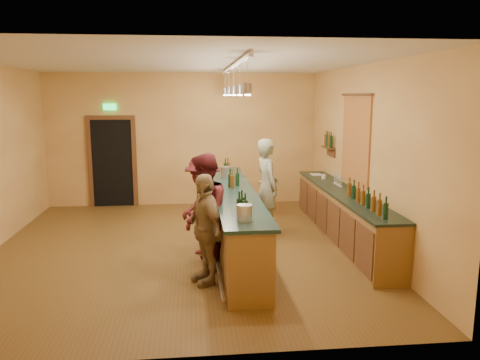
{
  "coord_description": "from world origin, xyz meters",
  "views": [
    {
      "loc": [
        0.22,
        -7.96,
        2.66
      ],
      "look_at": [
        1.06,
        0.2,
        1.18
      ],
      "focal_mm": 35.0,
      "sensor_mm": 36.0,
      "label": 1
    }
  ],
  "objects": [
    {
      "name": "floor",
      "position": [
        0.0,
        0.0,
        0.0
      ],
      "size": [
        7.0,
        7.0,
        0.0
      ],
      "primitive_type": "plane",
      "color": "brown",
      "rests_on": "ground"
    },
    {
      "name": "back_counter",
      "position": [
        2.97,
        0.18,
        0.49
      ],
      "size": [
        0.6,
        4.55,
        1.27
      ],
      "color": "brown",
      "rests_on": "floor"
    },
    {
      "name": "wall_front",
      "position": [
        0.0,
        -3.5,
        1.6
      ],
      "size": [
        6.5,
        0.02,
        3.2
      ],
      "primitive_type": "cube",
      "color": "#B37A43",
      "rests_on": "floor"
    },
    {
      "name": "tasting_bar",
      "position": [
        0.93,
        -0.0,
        0.61
      ],
      "size": [
        0.73,
        5.1,
        1.38
      ],
      "color": "brown",
      "rests_on": "floor"
    },
    {
      "name": "customer_b",
      "position": [
        0.38,
        -1.54,
        0.8
      ],
      "size": [
        0.71,
        1.01,
        1.59
      ],
      "primitive_type": "imported",
      "rotation": [
        0.0,
        0.0,
        -1.19
      ],
      "color": "#997A51",
      "rests_on": "floor"
    },
    {
      "name": "bar_stool",
      "position": [
        1.86,
        2.2,
        0.63
      ],
      "size": [
        0.38,
        0.38,
        0.78
      ],
      "rotation": [
        0.0,
        0.0,
        0.17
      ],
      "color": "olive",
      "rests_on": "floor"
    },
    {
      "name": "wall_back",
      "position": [
        0.0,
        3.5,
        1.6
      ],
      "size": [
        6.5,
        0.02,
        3.2
      ],
      "primitive_type": "cube",
      "color": "#B37A43",
      "rests_on": "floor"
    },
    {
      "name": "bottle_shelf",
      "position": [
        3.17,
        1.9,
        1.67
      ],
      "size": [
        0.17,
        0.55,
        0.54
      ],
      "color": "#4D2F17",
      "rests_on": "wall_right"
    },
    {
      "name": "tapestry",
      "position": [
        3.23,
        0.4,
        1.85
      ],
      "size": [
        0.03,
        1.4,
        1.6
      ],
      "primitive_type": "cube",
      "color": "maroon",
      "rests_on": "wall_right"
    },
    {
      "name": "customer_c",
      "position": [
        0.38,
        -0.2,
        0.83
      ],
      "size": [
        1.01,
        1.23,
        1.66
      ],
      "primitive_type": "imported",
      "rotation": [
        0.0,
        0.0,
        -2.01
      ],
      "color": "#59191E",
      "rests_on": "floor"
    },
    {
      "name": "customer_a",
      "position": [
        0.38,
        -1.04,
        0.91
      ],
      "size": [
        0.75,
        0.93,
        1.81
      ],
      "primitive_type": "imported",
      "rotation": [
        0.0,
        0.0,
        -1.65
      ],
      "color": "#59191E",
      "rests_on": "floor"
    },
    {
      "name": "wall_right",
      "position": [
        3.25,
        0.0,
        1.6
      ],
      "size": [
        0.02,
        7.0,
        3.2
      ],
      "primitive_type": "cube",
      "color": "#B37A43",
      "rests_on": "floor"
    },
    {
      "name": "bartender",
      "position": [
        1.65,
        0.77,
        0.93
      ],
      "size": [
        0.57,
        0.75,
        1.86
      ],
      "primitive_type": "imported",
      "rotation": [
        0.0,
        0.0,
        1.77
      ],
      "color": "gray",
      "rests_on": "floor"
    },
    {
      "name": "doorway",
      "position": [
        -1.7,
        3.47,
        1.13
      ],
      "size": [
        1.15,
        0.09,
        2.48
      ],
      "color": "black",
      "rests_on": "wall_back"
    },
    {
      "name": "pendant_track",
      "position": [
        0.93,
        -0.0,
        2.98
      ],
      "size": [
        0.11,
        4.6,
        0.5
      ],
      "color": "silver",
      "rests_on": "ceiling"
    },
    {
      "name": "ceiling",
      "position": [
        0.0,
        0.0,
        3.2
      ],
      "size": [
        6.5,
        7.0,
        0.02
      ],
      "primitive_type": "cube",
      "color": "silver",
      "rests_on": "wall_back"
    }
  ]
}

